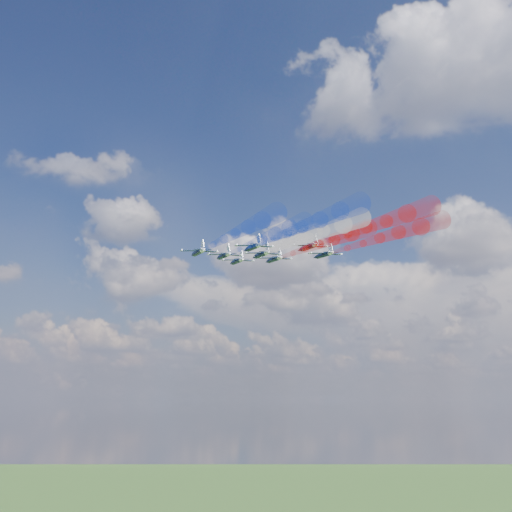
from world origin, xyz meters
The scene contains 16 objects.
jet_lead centered at (-1.46, 13.26, 140.39)m, with size 10.00×12.50×3.33m, color black, non-canonical shape.
trail_lead centered at (21.94, -4.36, 138.23)m, with size 4.17×47.71×4.17m, color white, non-canonical shape.
jet_inner_left centered at (2.65, 0.27, 139.07)m, with size 10.00×12.50×3.33m, color black, non-canonical shape.
trail_inner_left centered at (26.06, -17.35, 136.91)m, with size 4.17×47.71×4.17m, color #1737C4, non-canonical shape.
jet_inner_right centered at (11.43, 13.47, 139.51)m, with size 10.00×12.50×3.33m, color black, non-canonical shape.
trail_inner_right centered at (34.84, -4.15, 137.34)m, with size 4.17×47.71×4.17m, color red, non-canonical shape.
jet_outer_left centered at (4.23, -13.78, 137.12)m, with size 10.00×12.50×3.33m, color black, non-canonical shape.
trail_outer_left centered at (27.64, -31.40, 134.96)m, with size 4.17×47.71×4.17m, color #1737C4, non-canonical shape.
jet_center_third centered at (15.48, -0.34, 137.77)m, with size 10.00×12.50×3.33m, color black, non-canonical shape.
trail_center_third centered at (38.88, -17.96, 135.60)m, with size 4.17×47.71×4.17m, color white, non-canonical shape.
jet_outer_right centered at (27.00, 14.68, 139.24)m, with size 10.00×12.50×3.33m, color black, non-canonical shape.
trail_outer_right centered at (50.41, -2.94, 137.08)m, with size 4.17×47.71×4.17m, color red, non-canonical shape.
jet_rear_left centered at (20.03, -11.93, 136.84)m, with size 10.00×12.50×3.33m, color black, non-canonical shape.
trail_rear_left centered at (43.43, -29.55, 134.68)m, with size 4.17×47.71×4.17m, color #1737C4, non-canonical shape.
jet_rear_right centered at (28.47, 2.27, 138.73)m, with size 10.00×12.50×3.33m, color black, non-canonical shape.
trail_rear_right centered at (51.88, -15.35, 136.57)m, with size 4.17×47.71×4.17m, color red, non-canonical shape.
Camera 1 is at (102.39, -143.24, 99.28)m, focal length 44.43 mm.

